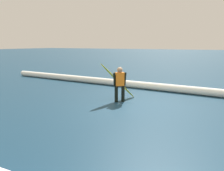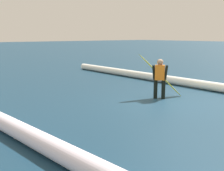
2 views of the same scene
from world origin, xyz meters
The scene contains 3 objects.
ground_plane centered at (0.00, 0.00, 0.00)m, with size 172.80×172.80×0.00m, color #15344A.
surfer centered at (0.73, -0.02, 0.80)m, with size 0.43×0.42×1.43m.
surfboard centered at (0.91, -0.27, 0.80)m, with size 1.17×1.56×1.63m.
Camera 2 is at (-6.19, 7.99, 2.28)m, focal length 47.27 mm.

